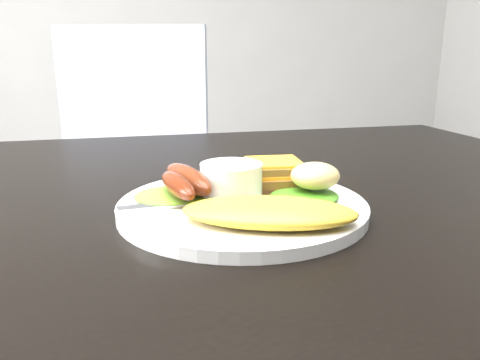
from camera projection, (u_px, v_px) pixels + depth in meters
dining_table at (187, 205)px, 0.57m from camera, size 1.20×0.80×0.04m
dining_chair at (142, 221)px, 1.33m from camera, size 0.57×0.57×0.05m
person at (72, 148)px, 0.96m from camera, size 0.57×0.42×1.44m
plate at (242, 207)px, 0.49m from camera, size 0.26×0.26×0.01m
lettuce_left at (171, 195)px, 0.49m from camera, size 0.09×0.09×0.01m
lettuce_right at (304, 196)px, 0.49m from camera, size 0.10×0.09×0.01m
omelette at (269, 212)px, 0.42m from camera, size 0.18×0.12×0.02m
sausage_a at (178, 185)px, 0.47m from camera, size 0.04×0.09×0.02m
sausage_b at (188, 179)px, 0.49m from camera, size 0.05×0.11×0.03m
ramekin at (231, 181)px, 0.49m from camera, size 0.08×0.08×0.04m
toast_a at (260, 179)px, 0.55m from camera, size 0.09×0.09×0.01m
toast_b at (274, 168)px, 0.54m from camera, size 0.07×0.07×0.01m
potato_salad at (315, 176)px, 0.49m from camera, size 0.06×0.05×0.03m
fork at (202, 202)px, 0.48m from camera, size 0.17×0.03×0.00m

